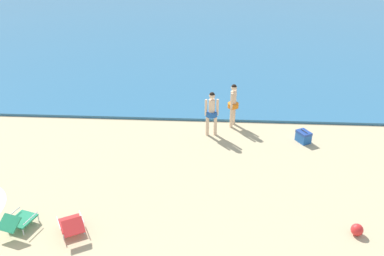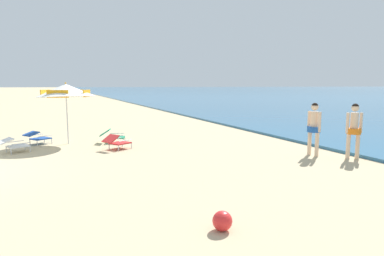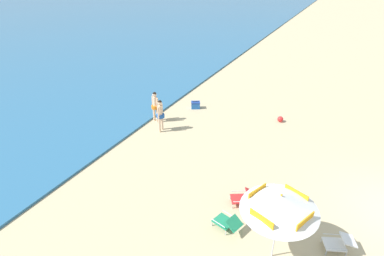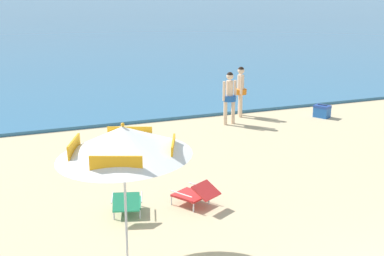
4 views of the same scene
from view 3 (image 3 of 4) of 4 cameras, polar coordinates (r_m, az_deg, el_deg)
The scene contains 8 objects.
beach_umbrella_striped_main at distance 9.15m, azimuth 15.11°, elevation -12.51°, with size 2.51×2.49×2.28m.
lounge_chair_beside_umbrella at distance 11.83m, azimuth 8.99°, elevation -11.81°, with size 0.89×1.03×0.52m.
lounge_chair_facing_sea at distance 11.07m, azimuth 24.24°, elevation -17.74°, with size 0.82×1.00×0.50m.
lounge_chair_spare_folded at distance 10.85m, azimuth 6.16°, elevation -15.96°, with size 0.77×1.01×0.53m.
person_standing_near_shore at distance 15.99m, azimuth -5.54°, elevation 2.55°, with size 0.48×0.40×1.64m.
person_standing_beside at distance 16.98m, azimuth -6.44°, elevation 4.06°, with size 0.40×0.46×1.64m.
cooler_box at distance 18.68m, azimuth 0.63°, elevation 4.03°, with size 0.55×0.60×0.43m.
beach_ball at distance 17.76m, azimuth 15.12°, elevation 1.50°, with size 0.30×0.30×0.30m, color red.
Camera 3 is at (-10.71, 2.64, 7.76)m, focal length 30.64 mm.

